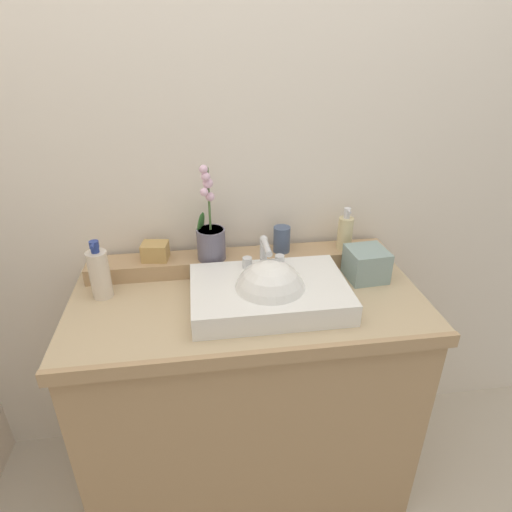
{
  "coord_description": "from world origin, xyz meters",
  "views": [
    {
      "loc": [
        -0.14,
        -1.19,
        1.63
      ],
      "look_at": [
        0.03,
        -0.01,
        1.01
      ],
      "focal_mm": 30.41,
      "sensor_mm": 36.0,
      "label": 1
    }
  ],
  "objects_px": {
    "potted_plant": "(210,236)",
    "lotion_bottle": "(100,273)",
    "soap_dispenser": "(345,232)",
    "trinket_box": "(155,251)",
    "tissue_box": "(366,264)",
    "sink_basin": "(269,294)",
    "tumbler_cup": "(282,239)"
  },
  "relations": [
    {
      "from": "tumbler_cup",
      "to": "tissue_box",
      "type": "xyz_separation_m",
      "value": [
        0.28,
        -0.13,
        -0.05
      ]
    },
    {
      "from": "potted_plant",
      "to": "soap_dispenser",
      "type": "xyz_separation_m",
      "value": [
        0.49,
        0.01,
        -0.02
      ]
    },
    {
      "from": "potted_plant",
      "to": "tumbler_cup",
      "type": "distance_m",
      "value": 0.26
    },
    {
      "from": "soap_dispenser",
      "to": "trinket_box",
      "type": "bearing_deg",
      "value": 179.21
    },
    {
      "from": "trinket_box",
      "to": "lotion_bottle",
      "type": "height_order",
      "value": "lotion_bottle"
    },
    {
      "from": "tumbler_cup",
      "to": "trinket_box",
      "type": "bearing_deg",
      "value": -179.98
    },
    {
      "from": "soap_dispenser",
      "to": "trinket_box",
      "type": "distance_m",
      "value": 0.69
    },
    {
      "from": "soap_dispenser",
      "to": "tumbler_cup",
      "type": "distance_m",
      "value": 0.23
    },
    {
      "from": "trinket_box",
      "to": "tumbler_cup",
      "type": "bearing_deg",
      "value": 8.14
    },
    {
      "from": "sink_basin",
      "to": "soap_dispenser",
      "type": "xyz_separation_m",
      "value": [
        0.32,
        0.24,
        0.09
      ]
    },
    {
      "from": "potted_plant",
      "to": "soap_dispenser",
      "type": "bearing_deg",
      "value": 1.25
    },
    {
      "from": "lotion_bottle",
      "to": "tissue_box",
      "type": "bearing_deg",
      "value": -0.35
    },
    {
      "from": "soap_dispenser",
      "to": "tissue_box",
      "type": "height_order",
      "value": "soap_dispenser"
    },
    {
      "from": "soap_dispenser",
      "to": "sink_basin",
      "type": "bearing_deg",
      "value": -142.81
    },
    {
      "from": "tissue_box",
      "to": "soap_dispenser",
      "type": "bearing_deg",
      "value": 108.79
    },
    {
      "from": "sink_basin",
      "to": "lotion_bottle",
      "type": "height_order",
      "value": "lotion_bottle"
    },
    {
      "from": "sink_basin",
      "to": "trinket_box",
      "type": "bearing_deg",
      "value": 145.26
    },
    {
      "from": "trinket_box",
      "to": "lotion_bottle",
      "type": "xyz_separation_m",
      "value": [
        -0.17,
        -0.13,
        -0.0
      ]
    },
    {
      "from": "lotion_bottle",
      "to": "sink_basin",
      "type": "bearing_deg",
      "value": -13.22
    },
    {
      "from": "trinket_box",
      "to": "soap_dispenser",
      "type": "bearing_deg",
      "value": 7.34
    },
    {
      "from": "lotion_bottle",
      "to": "trinket_box",
      "type": "bearing_deg",
      "value": 37.36
    },
    {
      "from": "tissue_box",
      "to": "trinket_box",
      "type": "bearing_deg",
      "value": 169.62
    },
    {
      "from": "soap_dispenser",
      "to": "tissue_box",
      "type": "xyz_separation_m",
      "value": [
        0.04,
        -0.12,
        -0.07
      ]
    },
    {
      "from": "sink_basin",
      "to": "tumbler_cup",
      "type": "xyz_separation_m",
      "value": [
        0.09,
        0.25,
        0.07
      ]
    },
    {
      "from": "potted_plant",
      "to": "trinket_box",
      "type": "height_order",
      "value": "potted_plant"
    },
    {
      "from": "potted_plant",
      "to": "tumbler_cup",
      "type": "height_order",
      "value": "potted_plant"
    },
    {
      "from": "sink_basin",
      "to": "tissue_box",
      "type": "height_order",
      "value": "sink_basin"
    },
    {
      "from": "sink_basin",
      "to": "potted_plant",
      "type": "xyz_separation_m",
      "value": [
        -0.17,
        0.23,
        0.11
      ]
    },
    {
      "from": "potted_plant",
      "to": "lotion_bottle",
      "type": "bearing_deg",
      "value": -163.45
    },
    {
      "from": "potted_plant",
      "to": "tissue_box",
      "type": "bearing_deg",
      "value": -11.99
    },
    {
      "from": "sink_basin",
      "to": "tissue_box",
      "type": "xyz_separation_m",
      "value": [
        0.36,
        0.12,
        0.02
      ]
    },
    {
      "from": "tumbler_cup",
      "to": "trinket_box",
      "type": "height_order",
      "value": "tumbler_cup"
    }
  ]
}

